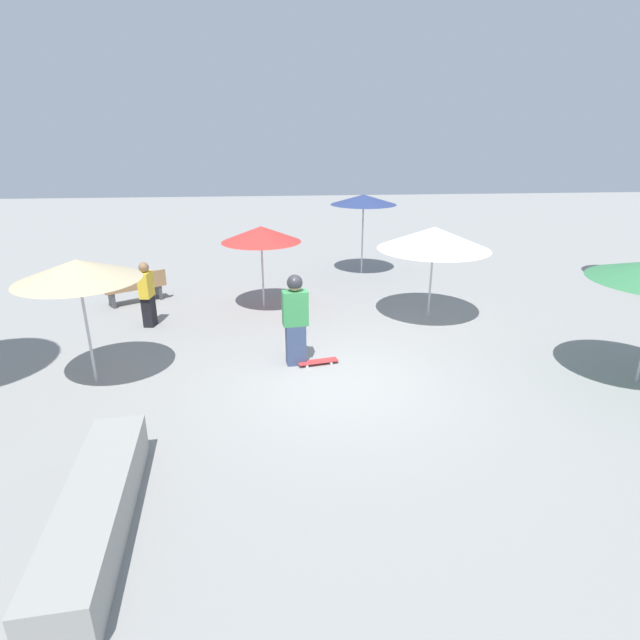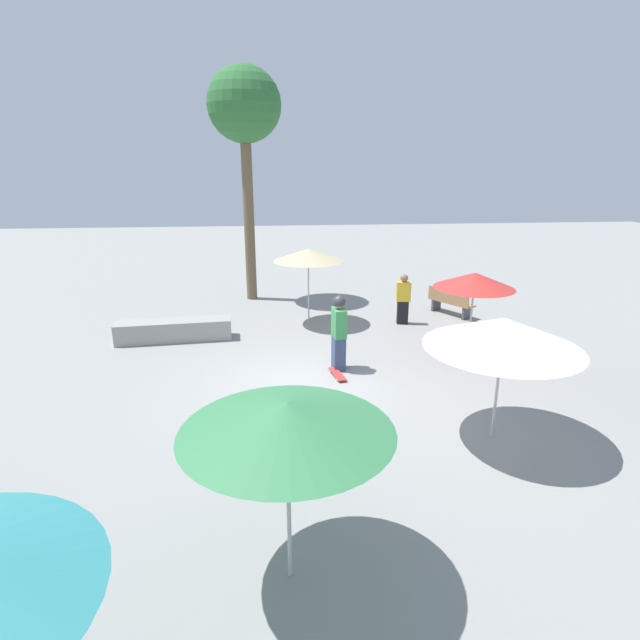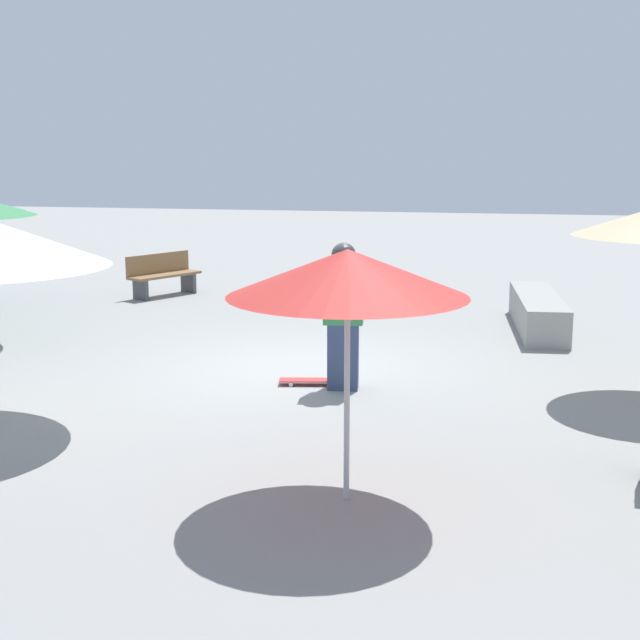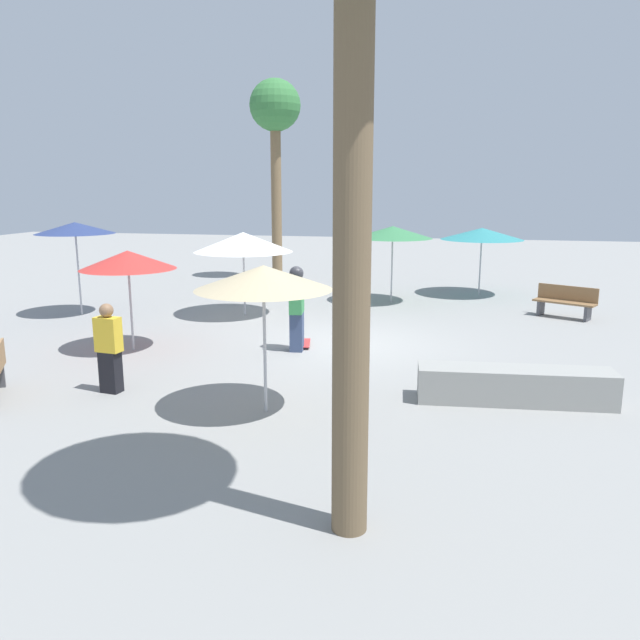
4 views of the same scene
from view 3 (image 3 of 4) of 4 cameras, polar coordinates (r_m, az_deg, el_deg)
The scene contains 6 objects.
ground_plane at distance 12.14m, azimuth -1.37°, elevation -3.11°, with size 60.00×60.00×0.00m, color gray.
skater_main at distance 10.93m, azimuth 1.50°, elevation 0.58°, with size 0.32×0.51×1.83m.
skateboard at distance 11.30m, azimuth -0.59°, elevation -3.89°, with size 0.35×0.82×0.07m.
concrete_ledge at distance 15.10m, azimuth 13.75°, elevation 0.48°, with size 3.17×0.93×0.58m.
bench_near at distance 18.28m, azimuth -10.02°, elevation 2.86°, with size 1.62×1.14×0.85m.
shade_umbrella_red at distance 7.27m, azimuth 1.78°, elevation 3.01°, with size 2.01×2.01×2.15m.
Camera 3 is at (11.46, 2.74, 2.96)m, focal length 50.00 mm.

